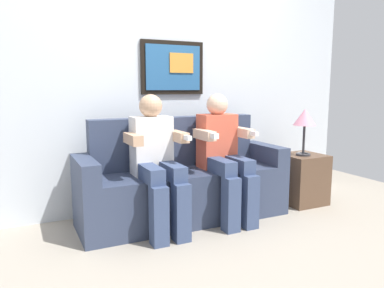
% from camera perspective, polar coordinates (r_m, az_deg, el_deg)
% --- Properties ---
extents(ground_plane, '(5.52, 5.52, 0.00)m').
position_cam_1_polar(ground_plane, '(3.12, 1.23, -13.19)').
color(ground_plane, '#9E9384').
extents(back_wall_assembly, '(4.24, 0.10, 2.60)m').
position_cam_1_polar(back_wall_assembly, '(3.60, -4.29, 10.86)').
color(back_wall_assembly, silver).
rests_on(back_wall_assembly, ground_plane).
extents(couch, '(1.84, 0.58, 0.90)m').
position_cam_1_polar(couch, '(3.30, -1.33, -6.25)').
color(couch, '#333D56').
rests_on(couch, ground_plane).
extents(person_on_left, '(0.46, 0.56, 1.11)m').
position_cam_1_polar(person_on_left, '(2.97, -5.47, -2.17)').
color(person_on_left, white).
rests_on(person_on_left, ground_plane).
extents(person_on_right, '(0.46, 0.56, 1.11)m').
position_cam_1_polar(person_on_right, '(3.24, 4.89, -1.27)').
color(person_on_right, '#D8593F').
rests_on(person_on_right, ground_plane).
extents(side_table_right, '(0.40, 0.40, 0.50)m').
position_cam_1_polar(side_table_right, '(3.92, 16.58, -5.15)').
color(side_table_right, brown).
rests_on(side_table_right, ground_plane).
extents(table_lamp, '(0.22, 0.22, 0.46)m').
position_cam_1_polar(table_lamp, '(3.77, 16.98, 3.67)').
color(table_lamp, '#333338').
rests_on(table_lamp, side_table_right).
extents(spare_remote_on_table, '(0.04, 0.13, 0.02)m').
position_cam_1_polar(spare_remote_on_table, '(3.85, 16.81, -1.47)').
color(spare_remote_on_table, white).
rests_on(spare_remote_on_table, side_table_right).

